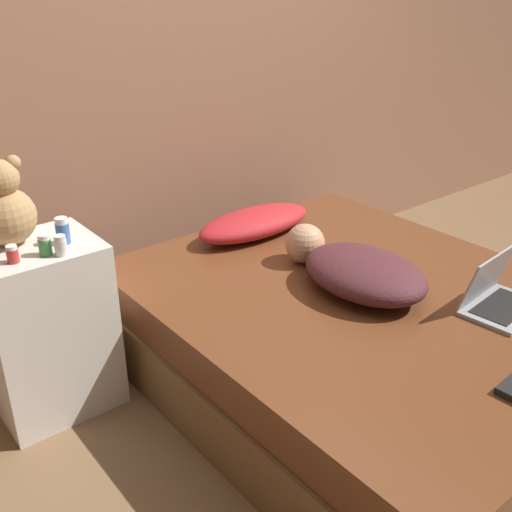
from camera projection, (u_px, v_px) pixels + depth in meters
The scene contains 12 objects.
ground_plane at pixel (357, 380), 2.61m from camera, with size 12.00×12.00×0.00m, color brown.
wall_back at pixel (188, 44), 2.94m from camera, with size 8.00×0.06×2.60m.
bed at pixel (361, 338), 2.52m from camera, with size 1.56×1.92×0.44m.
nightstand at pixel (47, 328), 2.34m from camera, with size 0.45×0.38×0.70m.
pillow at pixel (255, 223), 2.93m from camera, with size 0.63×0.27×0.13m.
person_lying at pixel (356, 269), 2.43m from camera, with size 0.41×0.71×0.18m.
laptop at pixel (497, 296), 2.28m from camera, with size 0.35×0.25×0.22m.
teddy_bear at pixel (5, 207), 2.16m from camera, with size 0.21×0.21×0.33m.
bottle_white at pixel (61, 246), 2.11m from camera, with size 0.04×0.04×0.08m.
bottle_red at pixel (12, 254), 2.05m from camera, with size 0.04×0.04×0.06m.
bottle_blue at pixel (63, 231), 2.20m from camera, with size 0.05×0.05×0.10m.
bottle_green at pixel (45, 245), 2.11m from camera, with size 0.05×0.05×0.08m.
Camera 1 is at (-1.68, -1.39, 1.60)m, focal length 42.00 mm.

